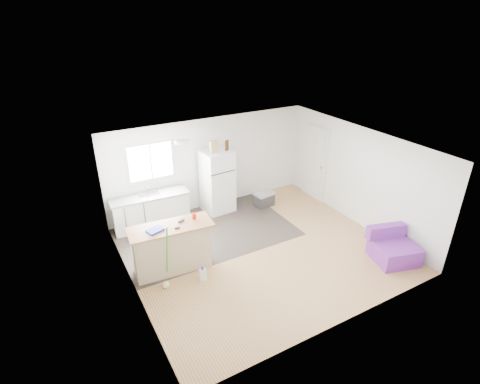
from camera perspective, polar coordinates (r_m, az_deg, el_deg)
name	(u,v)px	position (r m, az deg, el deg)	size (l,w,h in m)	color
room	(261,202)	(7.78, 3.25, -1.52)	(5.51, 5.01, 2.41)	olive
vinyl_zone	(207,232)	(9.04, -5.12, -6.11)	(4.05, 2.50, 0.00)	#322A25
window	(151,162)	(9.16, -13.47, 4.54)	(1.18, 0.06, 0.98)	white
interior_door	(315,163)	(10.50, 11.35, 4.38)	(0.11, 0.92, 2.10)	white
ceiling_fixture	(182,141)	(7.84, -8.83, 7.62)	(0.30, 0.30, 0.07)	white
kitchen_cabinets	(151,210)	(9.34, -13.42, -2.68)	(1.89, 0.69, 1.09)	white
peninsula	(171,248)	(7.68, -10.42, -8.37)	(1.69, 0.76, 1.01)	#CCB493
refrigerator	(217,181)	(9.64, -3.49, 1.64)	(0.78, 0.74, 1.65)	white
cooler	(264,199)	(10.12, 3.69, -1.05)	(0.55, 0.41, 0.39)	#2F2E31
purple_seat	(393,249)	(8.61, 22.26, -7.98)	(1.04, 1.01, 0.70)	purple
cleaner_jug	(203,274)	(7.52, -5.70, -12.39)	(0.14, 0.11, 0.30)	white
mop	(166,276)	(7.42, -11.20, -12.50)	(0.22, 0.37, 1.33)	green
red_cup	(194,216)	(7.57, -7.02, -3.67)	(0.08, 0.08, 0.12)	red
blue_tray	(155,230)	(7.32, -12.81, -5.68)	(0.30, 0.22, 0.04)	#1620D1
tool_a	(181,221)	(7.53, -8.96, -4.37)	(0.14, 0.05, 0.03)	black
tool_b	(177,228)	(7.32, -9.57, -5.40)	(0.10, 0.04, 0.03)	black
cardboard_box	(214,147)	(9.18, -4.02, 6.89)	(0.20, 0.10, 0.30)	tan
bottle_left	(226,146)	(9.31, -2.10, 7.04)	(0.07, 0.07, 0.25)	#362009
bottle_right	(227,145)	(9.38, -1.94, 7.20)	(0.07, 0.07, 0.25)	#362009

